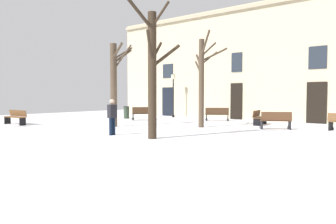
{
  "coord_description": "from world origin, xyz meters",
  "views": [
    {
      "loc": [
        11.22,
        -11.87,
        1.75
      ],
      "look_at": [
        0.0,
        1.89,
        0.83
      ],
      "focal_mm": 34.8,
      "sensor_mm": 36.0,
      "label": 1
    }
  ],
  "objects_px": {
    "tree_center": "(115,82)",
    "tree_near_facade": "(152,70)",
    "bench_back_to_back_right": "(16,117)",
    "bench_by_litter_bin": "(143,113)",
    "bench_back_to_back_left": "(276,120)",
    "litter_bin": "(126,112)",
    "streetlamp": "(173,90)",
    "person_by_shop_door": "(112,115)",
    "tree_left_of_center": "(202,78)",
    "bench_far_corner": "(259,118)",
    "bench_near_center_tree": "(217,114)"
  },
  "relations": [
    {
      "from": "tree_center",
      "to": "tree_near_facade",
      "type": "bearing_deg",
      "value": -26.19
    },
    {
      "from": "tree_center",
      "to": "bench_back_to_back_right",
      "type": "height_order",
      "value": "tree_center"
    },
    {
      "from": "bench_back_to_back_right",
      "to": "bench_by_litter_bin",
      "type": "height_order",
      "value": "bench_by_litter_bin"
    },
    {
      "from": "bench_back_to_back_right",
      "to": "bench_back_to_back_left",
      "type": "height_order",
      "value": "bench_back_to_back_left"
    },
    {
      "from": "bench_back_to_back_right",
      "to": "bench_back_to_back_left",
      "type": "distance_m",
      "value": 14.79
    },
    {
      "from": "tree_near_facade",
      "to": "bench_back_to_back_right",
      "type": "bearing_deg",
      "value": -177.37
    },
    {
      "from": "bench_back_to_back_right",
      "to": "litter_bin",
      "type": "bearing_deg",
      "value": 77.72
    },
    {
      "from": "tree_center",
      "to": "streetlamp",
      "type": "distance_m",
      "value": 8.26
    },
    {
      "from": "streetlamp",
      "to": "bench_back_to_back_right",
      "type": "xyz_separation_m",
      "value": [
        -3.28,
        -10.94,
        -1.65
      ]
    },
    {
      "from": "bench_back_to_back_left",
      "to": "streetlamp",
      "type": "bearing_deg",
      "value": -53.37
    },
    {
      "from": "streetlamp",
      "to": "person_by_shop_door",
      "type": "height_order",
      "value": "streetlamp"
    },
    {
      "from": "bench_back_to_back_left",
      "to": "bench_by_litter_bin",
      "type": "height_order",
      "value": "bench_by_litter_bin"
    },
    {
      "from": "tree_left_of_center",
      "to": "bench_by_litter_bin",
      "type": "bearing_deg",
      "value": 164.68
    },
    {
      "from": "tree_near_facade",
      "to": "bench_far_corner",
      "type": "height_order",
      "value": "tree_near_facade"
    },
    {
      "from": "tree_near_facade",
      "to": "person_by_shop_door",
      "type": "relative_size",
      "value": 3.47
    },
    {
      "from": "bench_far_corner",
      "to": "person_by_shop_door",
      "type": "xyz_separation_m",
      "value": [
        -2.93,
        -8.77,
        0.44
      ]
    },
    {
      "from": "tree_left_of_center",
      "to": "litter_bin",
      "type": "distance_m",
      "value": 8.52
    },
    {
      "from": "streetlamp",
      "to": "bench_far_corner",
      "type": "relative_size",
      "value": 2.15
    },
    {
      "from": "tree_near_facade",
      "to": "tree_center",
      "type": "height_order",
      "value": "tree_near_facade"
    },
    {
      "from": "litter_bin",
      "to": "bench_by_litter_bin",
      "type": "distance_m",
      "value": 2.09
    },
    {
      "from": "bench_back_to_back_right",
      "to": "bench_by_litter_bin",
      "type": "distance_m",
      "value": 8.08
    },
    {
      "from": "tree_center",
      "to": "streetlamp",
      "type": "xyz_separation_m",
      "value": [
        -2.13,
        7.97,
        -0.39
      ]
    },
    {
      "from": "bench_near_center_tree",
      "to": "person_by_shop_door",
      "type": "xyz_separation_m",
      "value": [
        0.46,
        -9.69,
        0.41
      ]
    },
    {
      "from": "bench_back_to_back_left",
      "to": "bench_near_center_tree",
      "type": "xyz_separation_m",
      "value": [
        -5.13,
        2.85,
        -0.0
      ]
    },
    {
      "from": "litter_bin",
      "to": "person_by_shop_door",
      "type": "xyz_separation_m",
      "value": [
        6.89,
        -7.39,
        0.41
      ]
    },
    {
      "from": "bench_far_corner",
      "to": "tree_center",
      "type": "bearing_deg",
      "value": 126.63
    },
    {
      "from": "tree_left_of_center",
      "to": "person_by_shop_door",
      "type": "height_order",
      "value": "tree_left_of_center"
    },
    {
      "from": "bench_back_to_back_left",
      "to": "bench_by_litter_bin",
      "type": "bearing_deg",
      "value": -32.98
    },
    {
      "from": "bench_by_litter_bin",
      "to": "person_by_shop_door",
      "type": "xyz_separation_m",
      "value": [
        4.83,
        -7.05,
        0.4
      ]
    },
    {
      "from": "tree_center",
      "to": "bench_far_corner",
      "type": "bearing_deg",
      "value": 45.97
    },
    {
      "from": "bench_back_to_back_left",
      "to": "tree_left_of_center",
      "type": "bearing_deg",
      "value": -10.12
    },
    {
      "from": "streetlamp",
      "to": "bench_back_to_back_right",
      "type": "bearing_deg",
      "value": -106.69
    },
    {
      "from": "tree_near_facade",
      "to": "bench_back_to_back_right",
      "type": "xyz_separation_m",
      "value": [
        -10.47,
        -0.48,
        -2.26
      ]
    },
    {
      "from": "streetlamp",
      "to": "bench_back_to_back_left",
      "type": "xyz_separation_m",
      "value": [
        9.71,
        -3.86,
        -1.66
      ]
    },
    {
      "from": "tree_near_facade",
      "to": "litter_bin",
      "type": "height_order",
      "value": "tree_near_facade"
    },
    {
      "from": "litter_bin",
      "to": "tree_left_of_center",
      "type": "bearing_deg",
      "value": -13.84
    },
    {
      "from": "person_by_shop_door",
      "to": "streetlamp",
      "type": "bearing_deg",
      "value": -156.84
    },
    {
      "from": "tree_center",
      "to": "bench_back_to_back_left",
      "type": "distance_m",
      "value": 8.86
    },
    {
      "from": "litter_bin",
      "to": "bench_back_to_back_right",
      "type": "bearing_deg",
      "value": -100.61
    },
    {
      "from": "tree_left_of_center",
      "to": "bench_back_to_back_left",
      "type": "xyz_separation_m",
      "value": [
        3.57,
        1.41,
        -2.2
      ]
    },
    {
      "from": "streetlamp",
      "to": "bench_near_center_tree",
      "type": "bearing_deg",
      "value": -12.39
    },
    {
      "from": "tree_left_of_center",
      "to": "bench_by_litter_bin",
      "type": "height_order",
      "value": "tree_left_of_center"
    },
    {
      "from": "tree_near_facade",
      "to": "streetlamp",
      "type": "bearing_deg",
      "value": 124.51
    },
    {
      "from": "bench_back_to_back_right",
      "to": "bench_far_corner",
      "type": "height_order",
      "value": "bench_back_to_back_right"
    },
    {
      "from": "bench_far_corner",
      "to": "bench_near_center_tree",
      "type": "xyz_separation_m",
      "value": [
        -3.4,
        0.92,
        0.02
      ]
    },
    {
      "from": "tree_left_of_center",
      "to": "bench_far_corner",
      "type": "xyz_separation_m",
      "value": [
        1.83,
        3.34,
        -2.23
      ]
    },
    {
      "from": "bench_back_to_back_left",
      "to": "person_by_shop_door",
      "type": "distance_m",
      "value": 8.29
    },
    {
      "from": "tree_left_of_center",
      "to": "bench_back_to_back_left",
      "type": "height_order",
      "value": "tree_left_of_center"
    },
    {
      "from": "bench_far_corner",
      "to": "person_by_shop_door",
      "type": "relative_size",
      "value": 1.01
    },
    {
      "from": "tree_near_facade",
      "to": "bench_back_to_back_right",
      "type": "height_order",
      "value": "tree_near_facade"
    }
  ]
}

